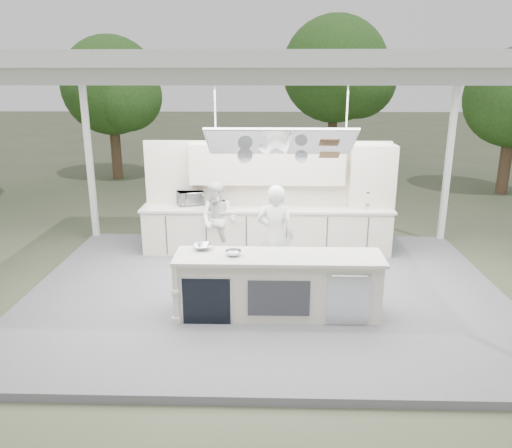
{
  "coord_description": "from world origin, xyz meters",
  "views": [
    {
      "loc": [
        0.05,
        -7.86,
        3.63
      ],
      "look_at": [
        -0.18,
        0.4,
        1.16
      ],
      "focal_mm": 35.0,
      "sensor_mm": 36.0,
      "label": 1
    }
  ],
  "objects_px": {
    "demo_island": "(277,285)",
    "sous_chef": "(218,220)",
    "back_counter": "(267,230)",
    "head_chef": "(275,236)"
  },
  "relations": [
    {
      "from": "back_counter",
      "to": "sous_chef",
      "type": "distance_m",
      "value": 1.06
    },
    {
      "from": "demo_island",
      "to": "sous_chef",
      "type": "distance_m",
      "value": 2.72
    },
    {
      "from": "demo_island",
      "to": "sous_chef",
      "type": "height_order",
      "value": "sous_chef"
    },
    {
      "from": "back_counter",
      "to": "head_chef",
      "type": "relative_size",
      "value": 2.86
    },
    {
      "from": "sous_chef",
      "to": "demo_island",
      "type": "bearing_deg",
      "value": -47.53
    },
    {
      "from": "back_counter",
      "to": "sous_chef",
      "type": "height_order",
      "value": "sous_chef"
    },
    {
      "from": "demo_island",
      "to": "back_counter",
      "type": "bearing_deg",
      "value": 93.63
    },
    {
      "from": "sous_chef",
      "to": "head_chef",
      "type": "bearing_deg",
      "value": -32.12
    },
    {
      "from": "demo_island",
      "to": "sous_chef",
      "type": "bearing_deg",
      "value": 114.69
    },
    {
      "from": "back_counter",
      "to": "sous_chef",
      "type": "xyz_separation_m",
      "value": [
        -0.95,
        -0.35,
        0.29
      ]
    }
  ]
}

